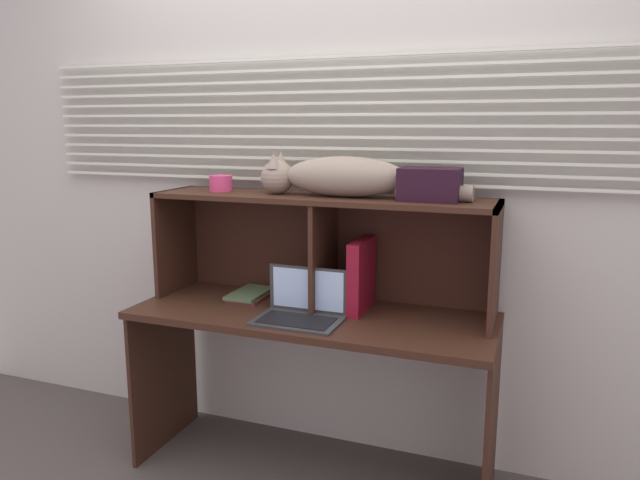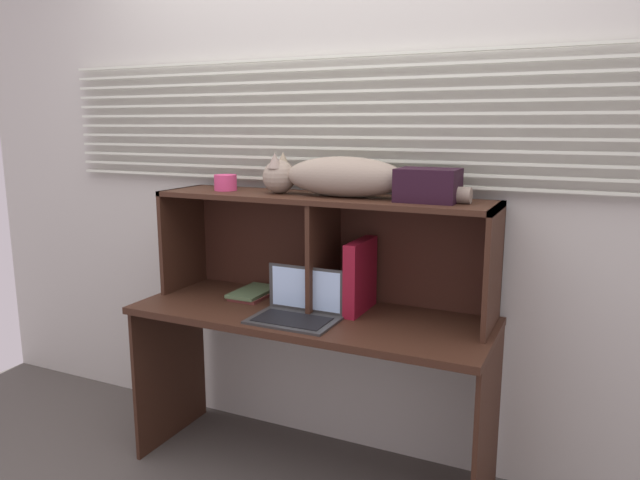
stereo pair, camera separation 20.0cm
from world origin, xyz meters
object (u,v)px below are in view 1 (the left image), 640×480
small_basket (221,183)px  storage_box (430,184)px  cat (338,177)px  laptop (301,310)px  binder_upright (362,275)px  book_stack (251,294)px

small_basket → storage_box: (0.93, 0.00, 0.03)m
cat → laptop: size_ratio=2.59×
cat → small_basket: bearing=180.0°
cat → binder_upright: size_ratio=2.93×
laptop → small_basket: bearing=156.8°
small_basket → storage_box: 0.93m
binder_upright → book_stack: size_ratio=1.18×
cat → binder_upright: 0.42m
storage_box → binder_upright: bearing=180.0°
book_stack → small_basket: bearing=179.5°
small_basket → cat: bearing=0.0°
cat → book_stack: cat is taller
cat → book_stack: (-0.41, -0.00, -0.54)m
binder_upright → storage_box: storage_box is taller
book_stack → small_basket: (-0.14, 0.00, 0.50)m
binder_upright → storage_box: size_ratio=1.30×
laptop → storage_box: size_ratio=1.47×
laptop → book_stack: 0.38m
binder_upright → book_stack: (-0.52, -0.00, -0.14)m
binder_upright → small_basket: 0.75m
laptop → binder_upright: 0.30m
laptop → binder_upright: binder_upright is taller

